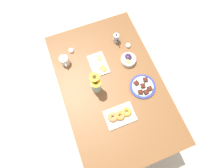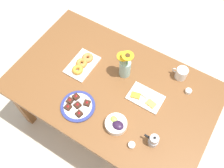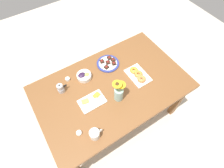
% 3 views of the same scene
% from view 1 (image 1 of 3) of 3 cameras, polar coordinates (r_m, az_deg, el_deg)
% --- Properties ---
extents(ground_plane, '(6.00, 6.00, 0.00)m').
position_cam_1_polar(ground_plane, '(2.47, -0.00, -6.20)').
color(ground_plane, beige).
extents(dining_table, '(1.60, 1.00, 0.74)m').
position_cam_1_polar(dining_table, '(1.84, -0.00, -1.34)').
color(dining_table, brown).
rests_on(dining_table, ground_plane).
extents(coffee_mug, '(0.13, 0.09, 0.10)m').
position_cam_1_polar(coffee_mug, '(1.88, -15.22, 7.40)').
color(coffee_mug, white).
rests_on(coffee_mug, dining_table).
extents(grape_bowl, '(0.16, 0.16, 0.07)m').
position_cam_1_polar(grape_bowl, '(1.85, 5.34, 7.94)').
color(grape_bowl, white).
rests_on(grape_bowl, dining_table).
extents(cheese_platter, '(0.26, 0.17, 0.03)m').
position_cam_1_polar(cheese_platter, '(1.84, -4.37, 6.47)').
color(cheese_platter, white).
rests_on(cheese_platter, dining_table).
extents(croissant_platter, '(0.19, 0.28, 0.05)m').
position_cam_1_polar(croissant_platter, '(1.66, 2.54, -10.16)').
color(croissant_platter, white).
rests_on(croissant_platter, dining_table).
extents(jam_cup_honey, '(0.05, 0.05, 0.03)m').
position_cam_1_polar(jam_cup_honey, '(1.95, 5.24, 12.39)').
color(jam_cup_honey, white).
rests_on(jam_cup_honey, dining_table).
extents(jam_cup_berry, '(0.05, 0.05, 0.03)m').
position_cam_1_polar(jam_cup_berry, '(1.96, -13.17, 10.58)').
color(jam_cup_berry, white).
rests_on(jam_cup_berry, dining_table).
extents(dessert_plate, '(0.26, 0.26, 0.05)m').
position_cam_1_polar(dessert_plate, '(1.77, 10.02, -0.82)').
color(dessert_plate, navy).
rests_on(dessert_plate, dining_table).
extents(flower_vase, '(0.13, 0.10, 0.27)m').
position_cam_1_polar(flower_vase, '(1.66, -5.26, -0.51)').
color(flower_vase, '#99C1B7').
rests_on(flower_vase, dining_table).
extents(moka_pot, '(0.11, 0.07, 0.12)m').
position_cam_1_polar(moka_pot, '(1.95, 1.38, 14.73)').
color(moka_pot, '#B7B7BC').
rests_on(moka_pot, dining_table).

